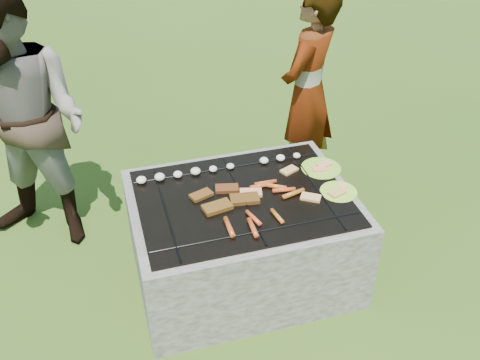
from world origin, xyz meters
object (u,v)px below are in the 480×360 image
at_px(fire_pit, 242,240).
at_px(plate_near, 339,192).
at_px(cook, 308,93).
at_px(plate_far, 321,169).
at_px(bystander, 24,125).

height_order(fire_pit, plate_near, plate_near).
bearing_deg(cook, plate_near, 37.41).
bearing_deg(plate_far, cook, 75.25).
height_order(fire_pit, plate_far, plate_far).
bearing_deg(plate_near, cook, 79.02).
relative_size(plate_far, bystander, 0.14).
height_order(plate_near, cook, cook).
relative_size(plate_near, cook, 0.15).
xyz_separation_m(plate_far, bystander, (-1.73, 0.59, 0.27)).
xyz_separation_m(cook, bystander, (-1.92, -0.12, 0.10)).
bearing_deg(plate_near, bystander, 153.90).
bearing_deg(bystander, plate_near, 5.11).
distance_m(fire_pit, bystander, 1.51).
relative_size(fire_pit, plate_far, 5.16).
bearing_deg(cook, fire_pit, 7.49).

